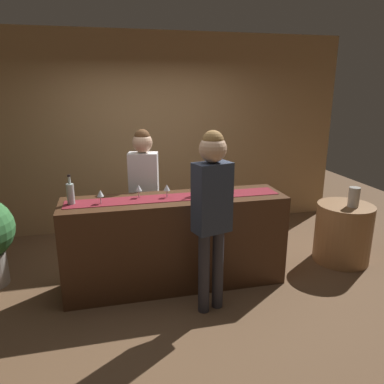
{
  "coord_description": "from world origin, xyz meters",
  "views": [
    {
      "loc": [
        -0.69,
        -3.65,
        2.14
      ],
      "look_at": [
        0.19,
        0.0,
        1.06
      ],
      "focal_mm": 34.36,
      "sensor_mm": 36.0,
      "label": 1
    }
  ],
  "objects_px": {
    "wine_bottle_clear": "(70,193)",
    "wine_glass_near_customer": "(139,188)",
    "wine_glass_far_end": "(167,188)",
    "wine_bottle_amber": "(230,183)",
    "customer_sipping": "(212,203)",
    "wine_glass_mid_counter": "(100,194)",
    "wine_bottle_green": "(200,185)",
    "round_side_table": "(343,233)",
    "bartender": "(144,183)",
    "vase_on_side_table": "(354,197)"
  },
  "relations": [
    {
      "from": "wine_bottle_clear",
      "to": "bartender",
      "type": "bearing_deg",
      "value": 35.77
    },
    {
      "from": "wine_glass_mid_counter",
      "to": "wine_bottle_amber",
      "type": "bearing_deg",
      "value": 3.19
    },
    {
      "from": "bartender",
      "to": "vase_on_side_table",
      "type": "bearing_deg",
      "value": 179.49
    },
    {
      "from": "customer_sipping",
      "to": "round_side_table",
      "type": "distance_m",
      "value": 2.15
    },
    {
      "from": "bartender",
      "to": "vase_on_side_table",
      "type": "height_order",
      "value": "bartender"
    },
    {
      "from": "wine_bottle_green",
      "to": "wine_glass_near_customer",
      "type": "relative_size",
      "value": 2.1
    },
    {
      "from": "wine_glass_far_end",
      "to": "wine_bottle_amber",
      "type": "bearing_deg",
      "value": 1.48
    },
    {
      "from": "wine_glass_far_end",
      "to": "bartender",
      "type": "xyz_separation_m",
      "value": [
        -0.18,
        0.56,
        -0.08
      ]
    },
    {
      "from": "wine_bottle_green",
      "to": "wine_bottle_clear",
      "type": "bearing_deg",
      "value": -178.75
    },
    {
      "from": "wine_glass_near_customer",
      "to": "customer_sipping",
      "type": "relative_size",
      "value": 0.08
    },
    {
      "from": "wine_glass_near_customer",
      "to": "bartender",
      "type": "relative_size",
      "value": 0.09
    },
    {
      "from": "wine_bottle_amber",
      "to": "bartender",
      "type": "distance_m",
      "value": 1.04
    },
    {
      "from": "wine_bottle_amber",
      "to": "vase_on_side_table",
      "type": "relative_size",
      "value": 1.26
    },
    {
      "from": "wine_bottle_green",
      "to": "wine_glass_far_end",
      "type": "bearing_deg",
      "value": -176.5
    },
    {
      "from": "wine_glass_near_customer",
      "to": "wine_glass_far_end",
      "type": "bearing_deg",
      "value": -11.27
    },
    {
      "from": "customer_sipping",
      "to": "wine_bottle_green",
      "type": "bearing_deg",
      "value": 69.74
    },
    {
      "from": "wine_glass_far_end",
      "to": "wine_glass_near_customer",
      "type": "bearing_deg",
      "value": 168.73
    },
    {
      "from": "wine_bottle_clear",
      "to": "wine_bottle_amber",
      "type": "distance_m",
      "value": 1.67
    },
    {
      "from": "wine_glass_mid_counter",
      "to": "wine_bottle_green",
      "type": "bearing_deg",
      "value": 4.45
    },
    {
      "from": "wine_glass_near_customer",
      "to": "wine_glass_mid_counter",
      "type": "distance_m",
      "value": 0.41
    },
    {
      "from": "wine_bottle_green",
      "to": "wine_glass_far_end",
      "type": "xyz_separation_m",
      "value": [
        -0.37,
        -0.02,
        -0.01
      ]
    },
    {
      "from": "wine_glass_far_end",
      "to": "customer_sipping",
      "type": "height_order",
      "value": "customer_sipping"
    },
    {
      "from": "wine_bottle_amber",
      "to": "wine_glass_mid_counter",
      "type": "bearing_deg",
      "value": -176.81
    },
    {
      "from": "wine_glass_near_customer",
      "to": "wine_glass_mid_counter",
      "type": "height_order",
      "value": "same"
    },
    {
      "from": "wine_glass_near_customer",
      "to": "wine_bottle_green",
      "type": "bearing_deg",
      "value": -3.08
    },
    {
      "from": "wine_bottle_green",
      "to": "vase_on_side_table",
      "type": "height_order",
      "value": "wine_bottle_green"
    },
    {
      "from": "wine_bottle_amber",
      "to": "wine_bottle_green",
      "type": "distance_m",
      "value": 0.34
    },
    {
      "from": "wine_bottle_clear",
      "to": "wine_bottle_green",
      "type": "height_order",
      "value": "same"
    },
    {
      "from": "wine_glass_mid_counter",
      "to": "bartender",
      "type": "xyz_separation_m",
      "value": [
        0.5,
        0.62,
        -0.08
      ]
    },
    {
      "from": "wine_bottle_clear",
      "to": "wine_glass_near_customer",
      "type": "height_order",
      "value": "wine_bottle_clear"
    },
    {
      "from": "wine_bottle_green",
      "to": "customer_sipping",
      "type": "bearing_deg",
      "value": -94.26
    },
    {
      "from": "wine_bottle_amber",
      "to": "wine_bottle_clear",
      "type": "bearing_deg",
      "value": -179.15
    },
    {
      "from": "wine_bottle_amber",
      "to": "customer_sipping",
      "type": "relative_size",
      "value": 0.17
    },
    {
      "from": "wine_bottle_clear",
      "to": "bartender",
      "type": "height_order",
      "value": "bartender"
    },
    {
      "from": "wine_bottle_clear",
      "to": "wine_bottle_amber",
      "type": "xyz_separation_m",
      "value": [
        1.67,
        0.02,
        0.0
      ]
    },
    {
      "from": "bartender",
      "to": "customer_sipping",
      "type": "height_order",
      "value": "customer_sipping"
    },
    {
      "from": "wine_bottle_clear",
      "to": "customer_sipping",
      "type": "bearing_deg",
      "value": -24.44
    },
    {
      "from": "wine_glass_near_customer",
      "to": "wine_glass_mid_counter",
      "type": "bearing_deg",
      "value": -163.37
    },
    {
      "from": "wine_bottle_green",
      "to": "wine_bottle_amber",
      "type": "bearing_deg",
      "value": -0.7
    },
    {
      "from": "wine_bottle_amber",
      "to": "customer_sipping",
      "type": "distance_m",
      "value": 0.72
    },
    {
      "from": "wine_glass_mid_counter",
      "to": "round_side_table",
      "type": "distance_m",
      "value": 3.01
    },
    {
      "from": "wine_bottle_amber",
      "to": "wine_bottle_green",
      "type": "relative_size",
      "value": 1.0
    },
    {
      "from": "wine_glass_mid_counter",
      "to": "wine_glass_far_end",
      "type": "height_order",
      "value": "same"
    },
    {
      "from": "wine_bottle_green",
      "to": "round_side_table",
      "type": "xyz_separation_m",
      "value": [
        1.87,
        0.03,
        -0.75
      ]
    },
    {
      "from": "wine_glass_far_end",
      "to": "customer_sipping",
      "type": "distance_m",
      "value": 0.67
    },
    {
      "from": "wine_bottle_green",
      "to": "round_side_table",
      "type": "bearing_deg",
      "value": 0.79
    },
    {
      "from": "round_side_table",
      "to": "wine_bottle_clear",
      "type": "bearing_deg",
      "value": -179.02
    },
    {
      "from": "wine_bottle_clear",
      "to": "wine_bottle_amber",
      "type": "bearing_deg",
      "value": 0.85
    },
    {
      "from": "wine_glass_mid_counter",
      "to": "wine_bottle_clear",
      "type": "bearing_deg",
      "value": 169.65
    },
    {
      "from": "wine_glass_far_end",
      "to": "round_side_table",
      "type": "bearing_deg",
      "value": 1.23
    }
  ]
}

